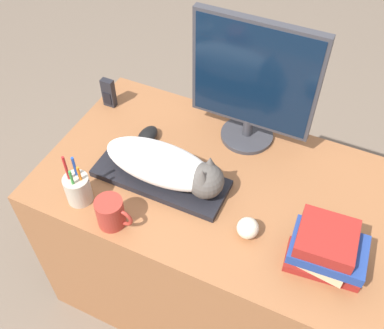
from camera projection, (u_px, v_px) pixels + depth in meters
desk at (213, 242)px, 1.83m from camera, size 1.22×0.72×0.77m
keyboard at (161, 178)px, 1.54m from camera, size 0.47×0.17×0.02m
cat at (168, 166)px, 1.47m from camera, size 0.43×0.16×0.14m
monitor at (253, 82)px, 1.50m from camera, size 0.44×0.20×0.48m
computer_mouse at (148, 136)px, 1.66m from camera, size 0.06×0.11×0.04m
coffee_mug at (111, 213)px, 1.39m from camera, size 0.12×0.09×0.10m
pen_cup at (78, 188)px, 1.45m from camera, size 0.08×0.08×0.20m
baseball at (248, 228)px, 1.38m from camera, size 0.07×0.07×0.07m
phone at (109, 93)px, 1.77m from camera, size 0.05×0.03×0.12m
book_stack at (326, 250)px, 1.27m from camera, size 0.23×0.17×0.15m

